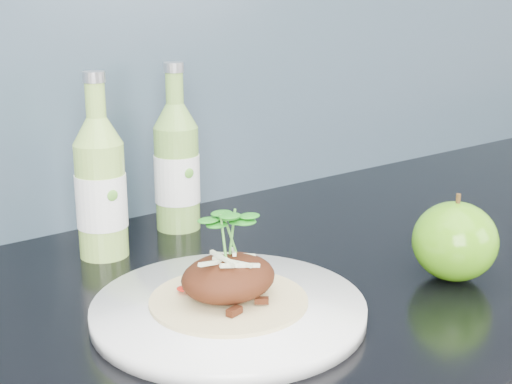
% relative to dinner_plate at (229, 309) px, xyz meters
% --- Properties ---
extents(dinner_plate, '(0.32, 0.32, 0.02)m').
position_rel_dinner_plate_xyz_m(dinner_plate, '(0.00, 0.00, 0.00)').
color(dinner_plate, silver).
rests_on(dinner_plate, kitchen_counter).
extents(pork_taco, '(0.15, 0.15, 0.10)m').
position_rel_dinner_plate_xyz_m(pork_taco, '(0.00, 0.00, 0.04)').
color(pork_taco, tan).
rests_on(pork_taco, dinner_plate).
extents(green_apple, '(0.12, 0.12, 0.10)m').
position_rel_dinner_plate_xyz_m(green_apple, '(0.25, -0.07, 0.04)').
color(green_apple, '#3D910F').
rests_on(green_apple, kitchen_counter).
extents(cider_bottle_left, '(0.07, 0.07, 0.22)m').
position_rel_dinner_plate_xyz_m(cider_bottle_left, '(-0.02, 0.23, 0.08)').
color(cider_bottle_left, '#91C050').
rests_on(cider_bottle_left, kitchen_counter).
extents(cider_bottle_right, '(0.07, 0.07, 0.22)m').
position_rel_dinner_plate_xyz_m(cider_bottle_right, '(0.11, 0.26, 0.08)').
color(cider_bottle_right, '#78A846').
rests_on(cider_bottle_right, kitchen_counter).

